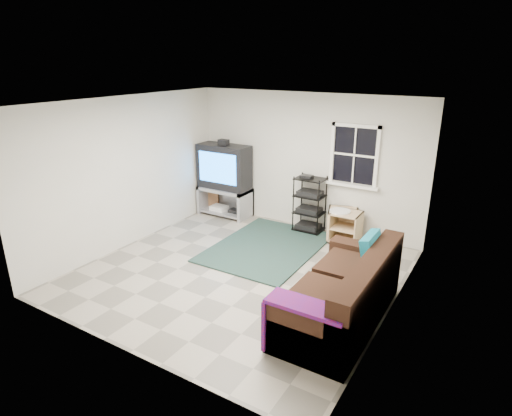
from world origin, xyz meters
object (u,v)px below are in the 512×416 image
Objects in this scene: side_table_right at (342,222)px; sofa at (343,296)px; av_rack at (309,208)px; side_table_left at (347,226)px; tv_unit at (225,174)px.

sofa is at bearing -69.32° from side_table_right.
av_rack is 2.99m from sofa.
side_table_left is 0.26× the size of sofa.
av_rack is at bearing 171.97° from side_table_left.
side_table_right is at bearing -3.27° from av_rack.
tv_unit is 2.77m from side_table_left.
side_table_left is (0.80, -0.11, -0.17)m from av_rack.
tv_unit reaches higher than side_table_right.
av_rack is 0.70m from side_table_right.
av_rack reaches higher than sofa.
tv_unit reaches higher than side_table_left.
tv_unit reaches higher than av_rack.
side_table_left is at bearing -0.76° from tv_unit.
av_rack is at bearing 122.82° from sofa.
side_table_right reaches higher than side_table_left.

